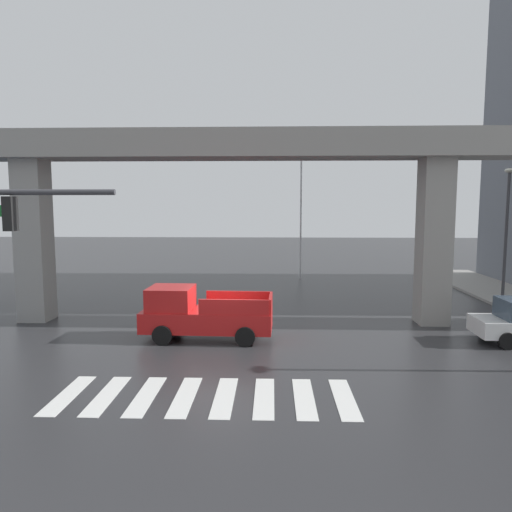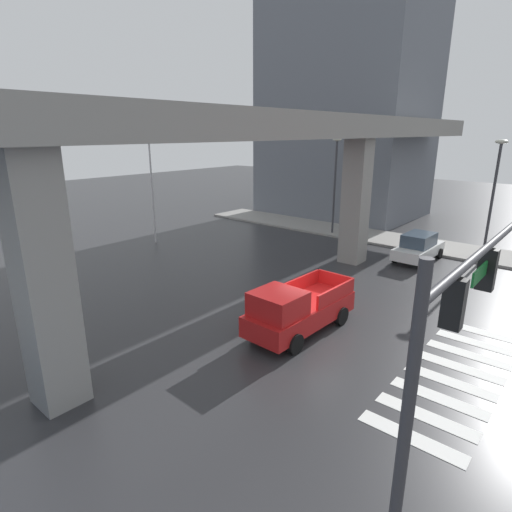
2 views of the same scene
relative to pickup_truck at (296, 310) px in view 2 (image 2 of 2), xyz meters
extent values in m
plane|color=#2D2D30|center=(1.00, -0.31, -0.99)|extent=(120.00, 120.00, 0.00)
cube|color=silver|center=(-2.85, -5.68, -0.98)|extent=(0.55, 2.80, 0.01)
cube|color=silver|center=(-1.75, -5.68, -0.98)|extent=(0.55, 2.80, 0.01)
cube|color=silver|center=(-0.65, -5.68, -0.98)|extent=(0.55, 2.80, 0.01)
cube|color=silver|center=(0.45, -5.68, -0.98)|extent=(0.55, 2.80, 0.01)
cube|color=silver|center=(1.55, -5.68, -0.98)|extent=(0.55, 2.80, 0.01)
cube|color=silver|center=(2.65, -5.68, -0.98)|extent=(0.55, 2.80, 0.01)
cube|color=silver|center=(3.75, -5.68, -0.98)|extent=(0.55, 2.80, 0.01)
cube|color=silver|center=(4.85, -5.68, -0.98)|extent=(0.55, 2.80, 0.01)
cube|color=gray|center=(1.00, 2.85, 6.95)|extent=(50.41, 2.21, 1.20)
cube|color=gray|center=(-8.02, 2.85, 2.68)|extent=(1.30, 1.30, 7.34)
cube|color=gray|center=(10.02, 2.85, 2.68)|extent=(1.30, 1.30, 7.34)
cube|color=gray|center=(16.55, 1.69, -0.91)|extent=(4.00, 36.00, 0.15)
cube|color=red|center=(0.30, -0.01, -0.21)|extent=(5.16, 2.06, 0.80)
cube|color=red|center=(-1.15, 0.04, 0.64)|extent=(1.75, 1.80, 0.90)
cube|color=#3F5160|center=(-1.62, 0.05, 0.64)|extent=(0.15, 1.67, 0.77)
cube|color=red|center=(1.42, -0.92, 0.49)|extent=(2.65, 0.18, 0.60)
cube|color=red|center=(1.47, 0.83, 0.49)|extent=(2.65, 0.18, 0.60)
cube|color=red|center=(2.80, -0.09, 0.49)|extent=(0.15, 1.75, 0.60)
cylinder|color=black|center=(-1.31, -0.86, -0.61)|extent=(0.77, 0.30, 0.76)
cylinder|color=black|center=(-1.25, 0.94, -0.61)|extent=(0.77, 0.30, 0.76)
cylinder|color=black|center=(1.85, -0.96, -0.61)|extent=(0.77, 0.30, 0.76)
cylinder|color=black|center=(1.91, 0.84, -0.61)|extent=(0.77, 0.30, 0.76)
cube|color=silver|center=(12.87, -0.16, -0.35)|extent=(4.33, 1.84, 0.64)
cube|color=#384756|center=(12.77, -0.16, 0.35)|extent=(2.26, 1.54, 0.76)
cylinder|color=black|center=(14.22, 0.67, -0.67)|extent=(0.64, 0.25, 0.64)
cylinder|color=black|center=(14.19, -1.05, -0.67)|extent=(0.64, 0.25, 0.64)
cylinder|color=black|center=(11.55, 0.72, -0.67)|extent=(0.64, 0.25, 0.64)
cylinder|color=black|center=(11.52, -1.00, -0.67)|extent=(0.64, 0.25, 0.64)
cylinder|color=#38383D|center=(-7.33, -6.88, 2.11)|extent=(0.18, 0.18, 6.20)
cylinder|color=#38383D|center=(-4.13, -6.88, 4.61)|extent=(6.40, 0.14, 0.14)
cube|color=black|center=(-5.73, -6.88, 4.09)|extent=(0.24, 0.32, 0.84)
sphere|color=red|center=(-5.73, -6.88, 4.35)|extent=(0.17, 0.17, 0.17)
cube|color=black|center=(-3.53, -6.88, 4.09)|extent=(0.24, 0.32, 0.84)
sphere|color=red|center=(-3.53, -6.88, 4.35)|extent=(0.17, 0.17, 0.17)
cube|color=#19722D|center=(-4.10, -6.88, 4.16)|extent=(1.10, 0.04, 0.28)
cylinder|color=#38383D|center=(15.35, -3.27, 2.51)|extent=(0.16, 0.16, 7.00)
ellipsoid|color=beige|center=(15.35, -3.27, 6.13)|extent=(0.44, 0.70, 0.24)
cylinder|color=#38383D|center=(15.35, 7.34, 2.51)|extent=(0.16, 0.16, 7.00)
ellipsoid|color=beige|center=(15.35, 7.34, 6.13)|extent=(0.44, 0.70, 0.24)
cylinder|color=red|center=(14.95, 1.33, -0.64)|extent=(0.24, 0.24, 0.70)
sphere|color=red|center=(14.95, 1.33, -0.25)|extent=(0.22, 0.22, 0.22)
cylinder|color=silver|center=(4.90, 15.69, 3.75)|extent=(0.12, 0.12, 9.48)
cube|color=red|center=(5.45, 15.69, 7.99)|extent=(1.10, 0.04, 0.70)
camera|label=1|loc=(2.86, -18.13, 4.29)|focal=32.93mm
camera|label=2|loc=(-12.31, -8.40, 6.68)|focal=28.99mm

